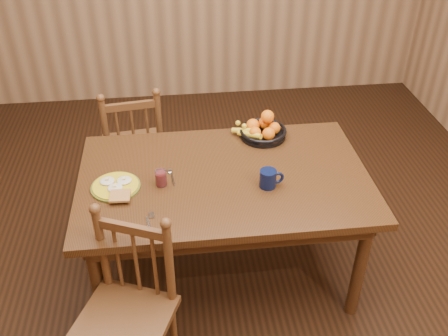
{
  "coord_description": "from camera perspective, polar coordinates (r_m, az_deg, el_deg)",
  "views": [
    {
      "loc": [
        -0.26,
        -2.21,
        2.37
      ],
      "look_at": [
        0.0,
        0.0,
        0.8
      ],
      "focal_mm": 40.0,
      "sensor_mm": 36.0,
      "label": 1
    }
  ],
  "objects": [
    {
      "name": "breakfast_plate",
      "position": [
        2.71,
        -12.25,
        -2.08
      ],
      "size": [
        0.26,
        0.29,
        0.04
      ],
      "color": "#59601E",
      "rests_on": "dining_table"
    },
    {
      "name": "room",
      "position": [
        2.45,
        0.0,
        10.57
      ],
      "size": [
        4.52,
        5.02,
        2.72
      ],
      "color": "black",
      "rests_on": "ground"
    },
    {
      "name": "chair_near",
      "position": [
        2.51,
        -10.95,
        -15.74
      ],
      "size": [
        0.54,
        0.53,
        0.93
      ],
      "rotation": [
        0.0,
        0.0,
        -0.4
      ],
      "color": "#472715",
      "rests_on": "ground"
    },
    {
      "name": "chair_far",
      "position": [
        3.59,
        -10.21,
        2.34
      ],
      "size": [
        0.47,
        0.46,
        0.94
      ],
      "rotation": [
        0.0,
        0.0,
        3.27
      ],
      "color": "#472715",
      "rests_on": "ground"
    },
    {
      "name": "fruit_bowl",
      "position": [
        3.08,
        4.4,
        4.37
      ],
      "size": [
        0.32,
        0.29,
        0.17
      ],
      "color": "black",
      "rests_on": "dining_table"
    },
    {
      "name": "fork",
      "position": [
        2.47,
        -8.46,
        -6.2
      ],
      "size": [
        0.04,
        0.18,
        0.0
      ],
      "rotation": [
        0.0,
        0.0,
        0.14
      ],
      "color": "silver",
      "rests_on": "dining_table"
    },
    {
      "name": "spoon",
      "position": [
        2.78,
        -6.1,
        -0.63
      ],
      "size": [
        0.04,
        0.16,
        0.01
      ],
      "rotation": [
        0.0,
        0.0,
        0.1
      ],
      "color": "silver",
      "rests_on": "dining_table"
    },
    {
      "name": "coffee_mug",
      "position": [
        2.65,
        5.14,
        -1.19
      ],
      "size": [
        0.13,
        0.09,
        0.1
      ],
      "color": "black",
      "rests_on": "dining_table"
    },
    {
      "name": "juice_glass",
      "position": [
        2.68,
        -7.21,
        -1.2
      ],
      "size": [
        0.06,
        0.06,
        0.09
      ],
      "color": "silver",
      "rests_on": "dining_table"
    },
    {
      "name": "dining_table",
      "position": [
        2.8,
        0.0,
        -2.25
      ],
      "size": [
        1.6,
        1.0,
        0.75
      ],
      "color": "black",
      "rests_on": "ground"
    }
  ]
}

